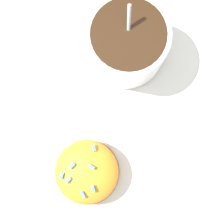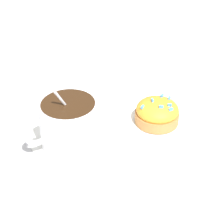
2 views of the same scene
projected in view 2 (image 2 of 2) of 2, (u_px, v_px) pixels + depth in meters
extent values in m
plane|color=#B2B2B7|center=(115.00, 132.00, 0.63)|extent=(3.00, 3.00, 0.00)
cube|color=white|center=(115.00, 131.00, 0.63)|extent=(0.28, 0.26, 0.00)
cylinder|color=white|center=(69.00, 123.00, 0.58)|extent=(0.09, 0.09, 0.07)
cylinder|color=#331E0F|center=(68.00, 107.00, 0.57)|extent=(0.08, 0.08, 0.01)
torus|color=white|center=(38.00, 133.00, 0.56)|extent=(0.04, 0.01, 0.04)
ellipsoid|color=silver|center=(56.00, 144.00, 0.59)|extent=(0.03, 0.02, 0.01)
cylinder|color=silver|center=(71.00, 112.00, 0.57)|extent=(0.05, 0.01, 0.09)
cylinder|color=#B2753D|center=(157.00, 117.00, 0.65)|extent=(0.08, 0.08, 0.02)
ellipsoid|color=orange|center=(157.00, 110.00, 0.64)|extent=(0.07, 0.07, 0.03)
cube|color=#4C99EA|center=(152.00, 100.00, 0.63)|extent=(0.01, 0.01, 0.00)
cube|color=#4C99EA|center=(169.00, 98.00, 0.64)|extent=(0.01, 0.01, 0.00)
cube|color=#4C99EA|center=(161.00, 107.00, 0.61)|extent=(0.01, 0.01, 0.00)
cube|color=#4C99EA|center=(170.00, 105.00, 0.62)|extent=(0.01, 0.01, 0.00)
cube|color=#4C99EA|center=(163.00, 97.00, 0.64)|extent=(0.01, 0.01, 0.00)
cube|color=#4C99EA|center=(171.00, 109.00, 0.61)|extent=(0.01, 0.00, 0.00)
cube|color=#4C99EA|center=(142.00, 107.00, 0.62)|extent=(0.01, 0.01, 0.00)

